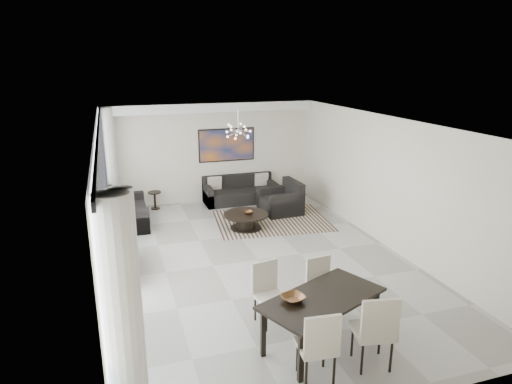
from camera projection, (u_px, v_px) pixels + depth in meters
name	position (u px, v px, depth m)	size (l,w,h in m)	color
room_shell	(279.00, 192.00, 9.34)	(6.00, 9.00, 2.90)	#A8A39B
window_wall	(110.00, 207.00, 8.36)	(0.37, 8.95, 2.90)	silver
soffit	(210.00, 108.00, 12.77)	(5.98, 0.40, 0.26)	white
painting	(227.00, 145.00, 13.38)	(1.68, 0.04, 0.98)	#BF631A
chandelier	(238.00, 131.00, 11.33)	(0.66, 0.66, 0.71)	silver
rug	(271.00, 220.00, 11.95)	(2.88, 2.22, 0.01)	black
coffee_table	(246.00, 220.00, 11.34)	(1.12, 1.12, 0.39)	black
bowl_coffee	(249.00, 212.00, 11.27)	(0.23, 0.23, 0.07)	brown
sofa_main	(240.00, 193.00, 13.49)	(2.12, 0.87, 0.77)	black
loveseat	(125.00, 214.00, 11.56)	(0.98, 1.74, 0.87)	black
armchair	(282.00, 202.00, 12.52)	(1.05, 1.10, 0.88)	black
side_table	(155.00, 198.00, 12.81)	(0.36, 0.36, 0.50)	black
tv_console	(120.00, 260.00, 8.99)	(0.47, 1.68, 0.53)	black
television	(127.00, 234.00, 8.81)	(1.00, 0.13, 0.58)	gray
dining_table	(322.00, 302.00, 6.57)	(2.08, 1.60, 0.77)	black
dining_chair_sw	(319.00, 343.00, 5.79)	(0.52, 0.52, 1.04)	#BCB19C
dining_chair_se	(376.00, 327.00, 6.04)	(0.60, 0.60, 1.12)	#BCB19C
dining_chair_nw	(268.00, 288.00, 7.24)	(0.54, 0.54, 0.99)	#BCB19C
dining_chair_ne	(321.00, 282.00, 7.45)	(0.49, 0.49, 0.97)	#BCB19C
bowl_dining	(293.00, 298.00, 6.44)	(0.33, 0.33, 0.08)	brown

